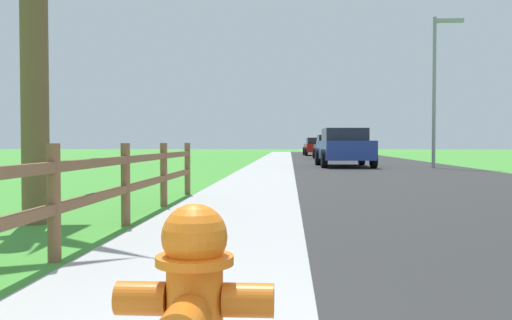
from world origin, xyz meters
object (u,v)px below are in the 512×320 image
(fire_hydrant, at_px, (194,300))
(parked_car_black, at_px, (332,147))
(parked_suv_blue, at_px, (344,147))
(parked_car_red, at_px, (317,146))
(street_lamp, at_px, (437,78))

(fire_hydrant, bearing_deg, parked_car_black, 84.74)
(parked_suv_blue, relative_size, parked_car_red, 1.08)
(fire_hydrant, height_order, parked_car_black, parked_car_black)
(fire_hydrant, distance_m, parked_car_red, 41.62)
(parked_car_black, distance_m, parked_car_red, 9.71)
(fire_hydrant, relative_size, street_lamp, 0.13)
(fire_hydrant, height_order, parked_suv_blue, parked_suv_blue)
(parked_suv_blue, xyz_separation_m, parked_car_red, (-0.15, 20.15, -0.09))
(street_lamp, bearing_deg, parked_suv_blue, 161.72)
(fire_hydrant, xyz_separation_m, parked_suv_blue, (2.66, 21.39, 0.41))
(parked_suv_blue, bearing_deg, street_lamp, -18.28)
(parked_suv_blue, bearing_deg, parked_car_red, 90.42)
(fire_hydrant, bearing_deg, parked_car_red, 86.54)
(parked_car_red, height_order, street_lamp, street_lamp)
(parked_car_red, bearing_deg, street_lamp, -80.26)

